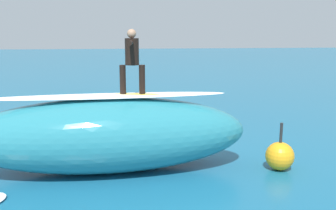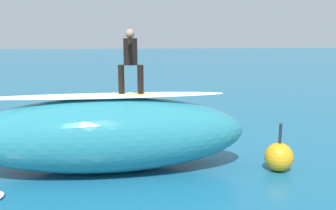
{
  "view_description": "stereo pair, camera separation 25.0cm",
  "coord_description": "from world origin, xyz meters",
  "px_view_note": "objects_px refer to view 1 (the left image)",
  "views": [
    {
      "loc": [
        -0.0,
        10.93,
        3.39
      ],
      "look_at": [
        -1.21,
        0.68,
        1.35
      ],
      "focal_mm": 40.65,
      "sensor_mm": 36.0,
      "label": 1
    },
    {
      "loc": [
        -0.25,
        10.95,
        3.39
      ],
      "look_at": [
        -1.21,
        0.68,
        1.35
      ],
      "focal_mm": 40.65,
      "sensor_mm": 36.0,
      "label": 2
    }
  ],
  "objects_px": {
    "surfboard_riding": "(133,95)",
    "surfboard_paddling": "(195,137)",
    "surfer_riding": "(132,57)",
    "surfer_paddling": "(193,133)",
    "buoy_marker": "(280,156)"
  },
  "relations": [
    {
      "from": "surfboard_riding",
      "to": "surfboard_paddling",
      "type": "relative_size",
      "value": 0.92
    },
    {
      "from": "surfer_riding",
      "to": "surfer_paddling",
      "type": "relative_size",
      "value": 1.12
    },
    {
      "from": "surfboard_riding",
      "to": "surfer_riding",
      "type": "relative_size",
      "value": 1.37
    },
    {
      "from": "surfer_riding",
      "to": "surfer_paddling",
      "type": "bearing_deg",
      "value": -123.31
    },
    {
      "from": "surfboard_paddling",
      "to": "buoy_marker",
      "type": "distance_m",
      "value": 3.4
    },
    {
      "from": "surfer_riding",
      "to": "surfer_paddling",
      "type": "xyz_separation_m",
      "value": [
        -1.93,
        -2.45,
        -2.59
      ]
    },
    {
      "from": "surfer_paddling",
      "to": "surfboard_paddling",
      "type": "bearing_deg",
      "value": -0.0
    },
    {
      "from": "surfboard_riding",
      "to": "surfer_riding",
      "type": "height_order",
      "value": "surfer_riding"
    },
    {
      "from": "surfer_riding",
      "to": "surfboard_paddling",
      "type": "bearing_deg",
      "value": -123.32
    },
    {
      "from": "surfer_riding",
      "to": "surfboard_riding",
      "type": "bearing_deg",
      "value": -175.08
    },
    {
      "from": "surfer_paddling",
      "to": "buoy_marker",
      "type": "xyz_separation_m",
      "value": [
        -1.63,
        2.91,
        0.16
      ]
    },
    {
      "from": "surfboard_riding",
      "to": "buoy_marker",
      "type": "xyz_separation_m",
      "value": [
        -3.56,
        0.45,
        -1.5
      ]
    },
    {
      "from": "surfboard_riding",
      "to": "surfer_riding",
      "type": "distance_m",
      "value": 0.92
    },
    {
      "from": "surfer_riding",
      "to": "buoy_marker",
      "type": "relative_size",
      "value": 1.27
    },
    {
      "from": "surfboard_paddling",
      "to": "buoy_marker",
      "type": "relative_size",
      "value": 1.9
    }
  ]
}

